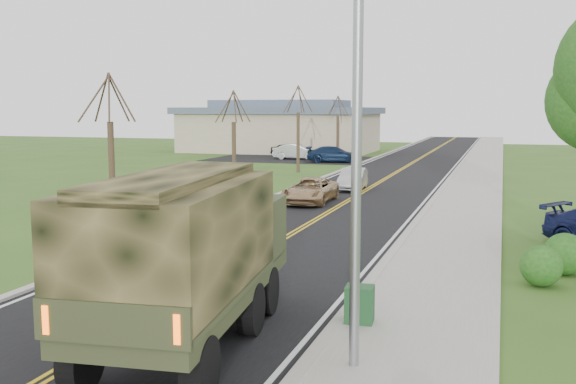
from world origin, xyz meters
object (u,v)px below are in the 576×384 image
at_px(military_truck, 189,246).
at_px(suv_champagne, 310,190).
at_px(utility_box_near, 360,304).
at_px(sedan_silver, 353,179).

bearing_deg(military_truck, suv_champagne, 92.67).
relative_size(military_truck, utility_box_near, 9.08).
height_order(military_truck, utility_box_near, military_truck).
height_order(military_truck, suv_champagne, military_truck).
height_order(sedan_silver, utility_box_near, sedan_silver).
relative_size(suv_champagne, sedan_silver, 1.18).
height_order(military_truck, sedan_silver, military_truck).
distance_m(military_truck, sedan_silver, 25.48).
xyz_separation_m(sedan_silver, utility_box_near, (5.40, -23.19, -0.13)).
bearing_deg(military_truck, sedan_silver, 88.55).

